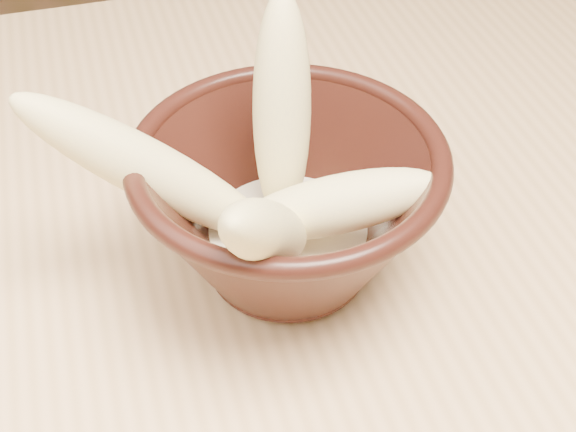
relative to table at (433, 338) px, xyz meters
name	(u,v)px	position (x,y,z in m)	size (l,w,h in m)	color
table	(433,338)	(0.00, 0.00, 0.00)	(1.20, 0.80, 0.75)	#DBAD78
bowl	(288,205)	(-0.10, 0.02, 0.13)	(0.18, 0.18, 0.10)	black
milk_puddle	(288,235)	(-0.10, 0.02, 0.11)	(0.10, 0.10, 0.01)	beige
banana_upright	(282,111)	(-0.10, 0.05, 0.18)	(0.03, 0.03, 0.14)	#F5E491
banana_left	(150,170)	(-0.17, 0.03, 0.16)	(0.03, 0.03, 0.16)	#F5E491
banana_across	(334,205)	(-0.08, 0.00, 0.15)	(0.03, 0.03, 0.12)	#F5E491
banana_front	(267,233)	(-0.13, -0.03, 0.16)	(0.03, 0.03, 0.14)	#F5E491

